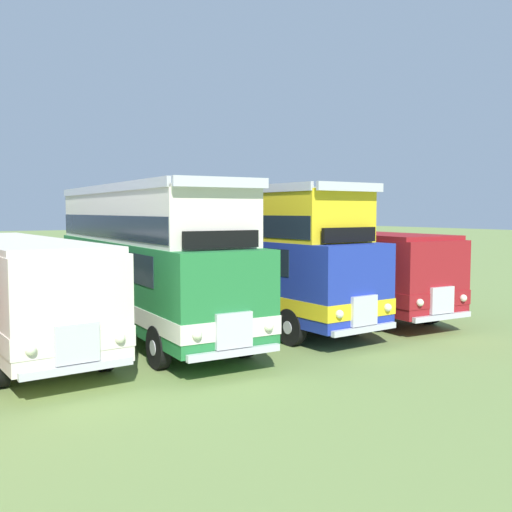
# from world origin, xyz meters

# --- Properties ---
(ground_plane) EXTENTS (200.00, 200.00, 0.00)m
(ground_plane) POSITION_xyz_m (0.00, 0.00, 0.00)
(ground_plane) COLOR #7A934C
(bus_third_in_row) EXTENTS (2.99, 10.65, 2.99)m
(bus_third_in_row) POSITION_xyz_m (-1.88, -0.02, 1.75)
(bus_third_in_row) COLOR silver
(bus_third_in_row) RESTS_ON ground
(bus_fourth_in_row) EXTENTS (2.99, 11.36, 4.52)m
(bus_fourth_in_row) POSITION_xyz_m (1.89, -0.16, 2.36)
(bus_fourth_in_row) COLOR #237538
(bus_fourth_in_row) RESTS_ON ground
(bus_fifth_in_row) EXTENTS (3.03, 11.27, 4.52)m
(bus_fifth_in_row) POSITION_xyz_m (5.64, 0.18, 2.36)
(bus_fifth_in_row) COLOR #1E339E
(bus_fifth_in_row) RESTS_ON ground
(bus_sixth_in_row) EXTENTS (3.12, 11.23, 2.99)m
(bus_sixth_in_row) POSITION_xyz_m (9.41, 0.20, 1.76)
(bus_sixth_in_row) COLOR maroon
(bus_sixth_in_row) RESTS_ON ground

